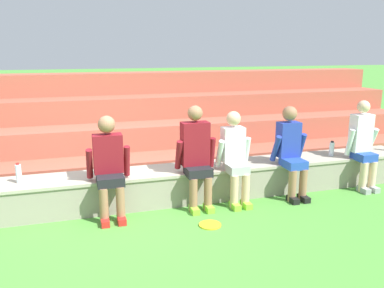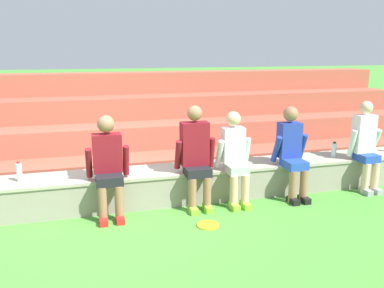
% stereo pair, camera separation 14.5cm
% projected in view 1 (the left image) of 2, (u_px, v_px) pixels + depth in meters
% --- Properties ---
extents(ground_plane, '(80.00, 80.00, 0.00)m').
position_uv_depth(ground_plane, '(112.00, 215.00, 5.20)').
color(ground_plane, '#4C9338').
extents(stone_seating_wall, '(9.56, 0.63, 0.47)m').
position_uv_depth(stone_seating_wall, '(109.00, 190.00, 5.41)').
color(stone_seating_wall, gray).
rests_on(stone_seating_wall, ground).
extents(brick_bleachers, '(12.41, 2.70, 1.66)m').
position_uv_depth(brick_bleachers, '(96.00, 131.00, 7.48)').
color(brick_bleachers, '#AA533F').
rests_on(brick_bleachers, ground).
extents(person_left_of_center, '(0.55, 0.56, 1.31)m').
position_uv_depth(person_left_of_center, '(109.00, 165.00, 5.02)').
color(person_left_of_center, '#996B4C').
rests_on(person_left_of_center, ground).
extents(person_center, '(0.55, 0.51, 1.39)m').
position_uv_depth(person_center, '(197.00, 154.00, 5.35)').
color(person_center, '#996B4C').
rests_on(person_center, ground).
extents(person_right_of_center, '(0.49, 0.54, 1.29)m').
position_uv_depth(person_right_of_center, '(235.00, 156.00, 5.50)').
color(person_right_of_center, '#DBAD89').
rests_on(person_right_of_center, ground).
extents(person_far_right, '(0.50, 0.58, 1.33)m').
position_uv_depth(person_far_right, '(291.00, 150.00, 5.75)').
color(person_far_right, '#996B4C').
rests_on(person_far_right, ground).
extents(person_rightmost_edge, '(0.48, 0.49, 1.37)m').
position_uv_depth(person_rightmost_edge, '(363.00, 144.00, 6.09)').
color(person_rightmost_edge, beige).
rests_on(person_rightmost_edge, ground).
extents(water_bottle_near_left, '(0.08, 0.08, 0.24)m').
position_uv_depth(water_bottle_near_left, '(332.00, 149.00, 6.28)').
color(water_bottle_near_left, silver).
rests_on(water_bottle_near_left, stone_seating_wall).
extents(water_bottle_near_right, '(0.07, 0.07, 0.26)m').
position_uv_depth(water_bottle_near_right, '(19.00, 173.00, 5.01)').
color(water_bottle_near_right, silver).
rests_on(water_bottle_near_right, stone_seating_wall).
extents(frisbee, '(0.28, 0.28, 0.02)m').
position_uv_depth(frisbee, '(210.00, 225.00, 4.90)').
color(frisbee, yellow).
rests_on(frisbee, ground).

